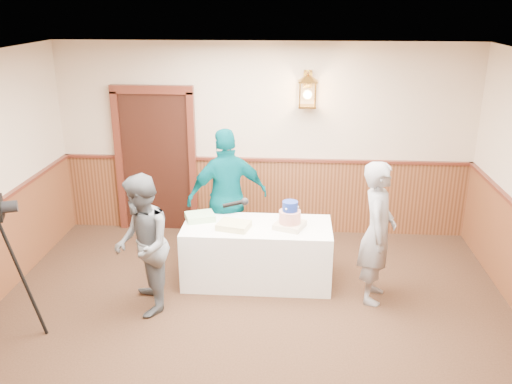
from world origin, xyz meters
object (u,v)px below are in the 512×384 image
sheet_cake_yellow (234,226)px  baker (377,233)px  interviewer (142,245)px  display_table (257,253)px  tiered_cake (290,217)px  sheet_cake_green (200,217)px  assistant_p (228,197)px

sheet_cake_yellow → baker: size_ratio=0.22×
interviewer → baker: 2.64m
sheet_cake_yellow → baker: 1.68m
display_table → interviewer: 1.49m
tiered_cake → sheet_cake_green: bearing=171.7°
sheet_cake_green → assistant_p: 0.52m
tiered_cake → interviewer: bearing=-155.9°
tiered_cake → sheet_cake_yellow: 0.68m
display_table → interviewer: size_ratio=1.13×
baker → interviewer: bearing=111.4°
sheet_cake_yellow → interviewer: interviewer is taller
tiered_cake → baker: baker is taller
baker → sheet_cake_green: bearing=90.1°
interviewer → baker: size_ratio=0.95×
display_table → assistant_p: bearing=128.7°
assistant_p → sheet_cake_green: bearing=31.9°
display_table → interviewer: bearing=-147.9°
sheet_cake_yellow → sheet_cake_green: 0.51m
tiered_cake → display_table: bearing=174.0°
sheet_cake_yellow → assistant_p: assistant_p is taller
tiered_cake → baker: (1.00, -0.28, -0.04)m
sheet_cake_green → baker: (2.11, -0.44, 0.05)m
sheet_cake_green → sheet_cake_yellow: bearing=-28.1°
tiered_cake → sheet_cake_yellow: bearing=-173.4°
tiered_cake → interviewer: (-1.60, -0.72, -0.08)m
sheet_cake_yellow → sheet_cake_green: sheet_cake_green is taller
sheet_cake_yellow → interviewer: bearing=-145.6°
display_table → sheet_cake_green: sheet_cake_green is taller
display_table → tiered_cake: (0.39, -0.04, 0.51)m
assistant_p → display_table: bearing=107.1°
interviewer → tiered_cake: bearing=96.3°
tiered_cake → sheet_cake_yellow: tiered_cake is taller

